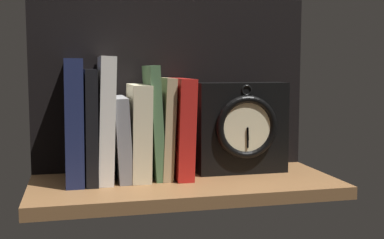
% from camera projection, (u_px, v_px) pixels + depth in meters
% --- Properties ---
extents(ground_plane, '(0.63, 0.27, 0.03)m').
position_uv_depth(ground_plane, '(185.00, 186.00, 1.02)').
color(ground_plane, brown).
extents(back_panel, '(0.63, 0.01, 0.39)m').
position_uv_depth(back_panel, '(172.00, 83.00, 1.13)').
color(back_panel, black).
rests_on(back_panel, ground_plane).
extents(book_navy_bierce, '(0.04, 0.16, 0.25)m').
position_uv_depth(book_navy_bierce, '(74.00, 121.00, 1.00)').
color(book_navy_bierce, '#192147').
rests_on(book_navy_bierce, ground_plane).
extents(book_black_skeptic, '(0.03, 0.16, 0.23)m').
position_uv_depth(book_black_skeptic, '(91.00, 125.00, 1.01)').
color(book_black_skeptic, black).
rests_on(book_black_skeptic, ground_plane).
extents(book_white_catcher, '(0.04, 0.15, 0.26)m').
position_uv_depth(book_white_catcher, '(105.00, 119.00, 1.02)').
color(book_white_catcher, silver).
rests_on(book_white_catcher, ground_plane).
extents(book_gray_chess, '(0.04, 0.14, 0.17)m').
position_uv_depth(book_gray_chess, '(121.00, 138.00, 1.03)').
color(book_gray_chess, gray).
rests_on(book_gray_chess, ground_plane).
extents(book_cream_twain, '(0.04, 0.14, 0.20)m').
position_uv_depth(book_cream_twain, '(138.00, 131.00, 1.04)').
color(book_cream_twain, beige).
rests_on(book_cream_twain, ground_plane).
extents(book_green_romantic, '(0.03, 0.12, 0.24)m').
position_uv_depth(book_green_romantic, '(154.00, 122.00, 1.04)').
color(book_green_romantic, '#476B44').
rests_on(book_green_romantic, ground_plane).
extents(book_tan_shortstories, '(0.03, 0.13, 0.21)m').
position_uv_depth(book_tan_shortstories, '(165.00, 127.00, 1.05)').
color(book_tan_shortstories, tan).
rests_on(book_tan_shortstories, ground_plane).
extents(book_red_requiem, '(0.04, 0.15, 0.21)m').
position_uv_depth(book_red_requiem, '(179.00, 127.00, 1.05)').
color(book_red_requiem, red).
rests_on(book_red_requiem, ground_plane).
extents(framed_clock, '(0.20, 0.07, 0.20)m').
position_uv_depth(framed_clock, '(242.00, 128.00, 1.09)').
color(framed_clock, black).
rests_on(framed_clock, ground_plane).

